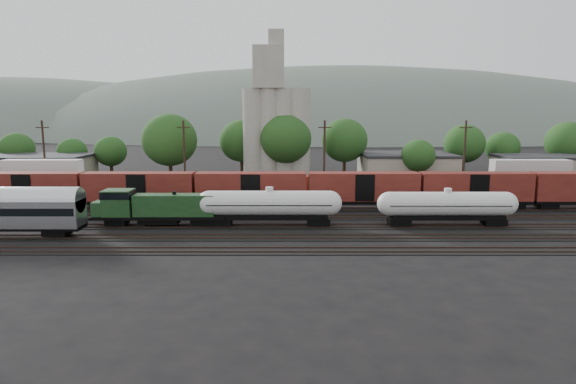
{
  "coord_description": "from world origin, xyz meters",
  "views": [
    {
      "loc": [
        5.8,
        -60.24,
        13.29
      ],
      "look_at": [
        5.78,
        2.0,
        3.0
      ],
      "focal_mm": 30.0,
      "sensor_mm": 36.0,
      "label": 1
    }
  ],
  "objects_px": {
    "green_locomotive": "(152,207)",
    "grain_silo": "(275,123)",
    "tank_car_a": "(269,205)",
    "orange_locomotive": "(154,187)"
  },
  "relations": [
    {
      "from": "orange_locomotive",
      "to": "grain_silo",
      "type": "bearing_deg",
      "value": 56.37
    },
    {
      "from": "tank_car_a",
      "to": "orange_locomotive",
      "type": "relative_size",
      "value": 1.01
    },
    {
      "from": "grain_silo",
      "to": "orange_locomotive",
      "type": "bearing_deg",
      "value": -123.63
    },
    {
      "from": "green_locomotive",
      "to": "tank_car_a",
      "type": "relative_size",
      "value": 0.92
    },
    {
      "from": "tank_car_a",
      "to": "grain_silo",
      "type": "xyz_separation_m",
      "value": [
        -0.32,
        41.0,
        8.61
      ]
    },
    {
      "from": "green_locomotive",
      "to": "orange_locomotive",
      "type": "relative_size",
      "value": 0.93
    },
    {
      "from": "orange_locomotive",
      "to": "grain_silo",
      "type": "height_order",
      "value": "grain_silo"
    },
    {
      "from": "tank_car_a",
      "to": "grain_silo",
      "type": "distance_m",
      "value": 41.9
    },
    {
      "from": "green_locomotive",
      "to": "grain_silo",
      "type": "height_order",
      "value": "grain_silo"
    },
    {
      "from": "tank_car_a",
      "to": "grain_silo",
      "type": "height_order",
      "value": "grain_silo"
    }
  ]
}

